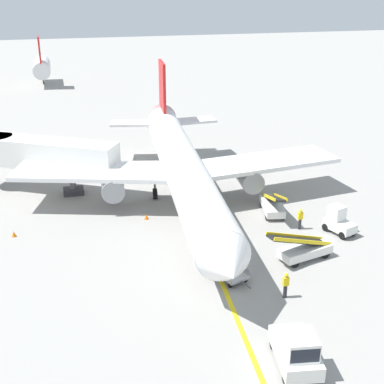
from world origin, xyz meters
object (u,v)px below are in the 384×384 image
belt_loader_forward_hold (273,205)px  belt_loader_aft_hold (304,249)px  ground_crew_wing_walker (286,284)px  airliner (182,166)px  ground_crew_marshaller (300,218)px  safety_cone_nose_right (146,217)px  jet_bridge (38,153)px  safety_cone_wingtip_left (202,224)px  pushback_tug (297,350)px  safety_cone_nose_left (14,234)px  baggage_tug_near_wing (338,221)px  baggage_cart_loaded (228,271)px

belt_loader_forward_hold → belt_loader_aft_hold: 7.61m
ground_crew_wing_walker → airliner: bearing=100.1°
ground_crew_marshaller → safety_cone_nose_right: 12.19m
jet_bridge → belt_loader_aft_hold: jet_bridge is taller
airliner → safety_cone_wingtip_left: size_ratio=80.32×
jet_bridge → ground_crew_marshaller: 23.63m
pushback_tug → ground_crew_marshaller: 15.77m
ground_crew_marshaller → safety_cone_nose_left: 21.83m
belt_loader_forward_hold → safety_cone_nose_right: size_ratio=11.72×
belt_loader_aft_hold → safety_cone_nose_right: bearing=136.2°
safety_cone_nose_left → baggage_tug_near_wing: bearing=-12.8°
jet_bridge → baggage_cart_loaded: 22.23m
pushback_tug → safety_cone_wingtip_left: (-0.31, 16.51, -0.77)m
baggage_cart_loaded → safety_cone_nose_right: (-3.63, 10.07, -0.25)m
pushback_tug → jet_bridge: bearing=114.5°
belt_loader_aft_hold → ground_crew_marshaller: size_ratio=3.04×
safety_cone_nose_left → ground_crew_wing_walker: bearing=-37.3°
airliner → safety_cone_nose_left: size_ratio=80.32×
airliner → jet_bridge: 13.25m
pushback_tug → belt_loader_forward_hold: 18.41m
jet_bridge → ground_crew_marshaller: jet_bridge is taller
belt_loader_aft_hold → safety_cone_wingtip_left: bearing=129.2°
pushback_tug → ground_crew_marshaller: pushback_tug is taller
jet_bridge → belt_loader_forward_hold: 21.17m
belt_loader_forward_hold → safety_cone_nose_left: bearing=177.3°
safety_cone_wingtip_left → ground_crew_marshaller: bearing=-17.9°
baggage_cart_loaded → ground_crew_marshaller: 9.28m
belt_loader_aft_hold → safety_cone_wingtip_left: 8.61m
jet_bridge → belt_loader_forward_hold: bearing=-28.5°
pushback_tug → safety_cone_nose_right: 19.40m
baggage_cart_loaded → baggage_tug_near_wing: bearing=21.9°
pushback_tug → baggage_cart_loaded: bearing=94.4°
jet_bridge → belt_loader_forward_hold: size_ratio=2.40×
baggage_tug_near_wing → baggage_cart_loaded: size_ratio=0.71×
baggage_tug_near_wing → safety_cone_nose_left: size_ratio=6.12×
belt_loader_forward_hold → ground_crew_wing_walker: 12.28m
ground_crew_wing_walker → pushback_tug: bearing=-108.8°
ground_crew_marshaller → safety_cone_nose_right: (-11.21, 4.73, -0.69)m
ground_crew_wing_walker → belt_loader_forward_hold: bearing=71.0°
belt_loader_forward_hold → ground_crew_marshaller: bearing=-73.9°
pushback_tug → ground_crew_marshaller: size_ratio=2.26×
pushback_tug → belt_loader_aft_hold: belt_loader_aft_hold is taller
airliner → ground_crew_wing_walker: airliner is taller
safety_cone_wingtip_left → safety_cone_nose_right: bearing=149.1°
jet_bridge → belt_loader_aft_hold: (17.61, -17.56, -2.77)m
safety_cone_nose_left → safety_cone_nose_right: same height
jet_bridge → ground_crew_marshaller: (19.39, -13.24, -2.63)m
baggage_tug_near_wing → safety_cone_nose_right: size_ratio=6.12×
baggage_tug_near_wing → belt_loader_forward_hold: size_ratio=0.52×
baggage_tug_near_wing → ground_crew_wing_walker: baggage_tug_near_wing is taller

